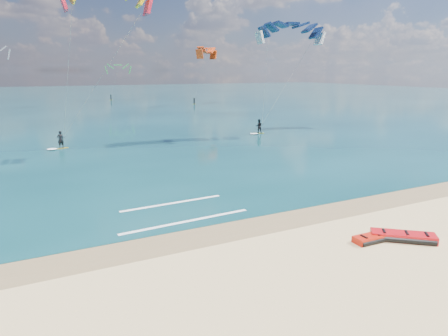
{
  "coord_description": "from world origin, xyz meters",
  "views": [
    {
      "loc": [
        -7.52,
        -13.22,
        7.65
      ],
      "look_at": [
        3.03,
        8.0,
        1.83
      ],
      "focal_mm": 32.0,
      "sensor_mm": 36.0,
      "label": 1
    }
  ],
  "objects_px": {
    "packed_kite_left": "(374,241)",
    "kitesurfer_far": "(276,70)",
    "kitesurfer_main": "(82,66)",
    "packed_kite_mid": "(403,240)"
  },
  "relations": [
    {
      "from": "kitesurfer_far",
      "to": "kitesurfer_main",
      "type": "bearing_deg",
      "value": -154.54
    },
    {
      "from": "packed_kite_left",
      "to": "packed_kite_mid",
      "type": "height_order",
      "value": "packed_kite_mid"
    },
    {
      "from": "kitesurfer_main",
      "to": "kitesurfer_far",
      "type": "relative_size",
      "value": 1.1
    },
    {
      "from": "packed_kite_left",
      "to": "kitesurfer_main",
      "type": "bearing_deg",
      "value": 109.74
    },
    {
      "from": "packed_kite_left",
      "to": "kitesurfer_main",
      "type": "relative_size",
      "value": 0.15
    },
    {
      "from": "kitesurfer_main",
      "to": "kitesurfer_far",
      "type": "xyz_separation_m",
      "value": [
        21.81,
        1.39,
        -0.33
      ]
    },
    {
      "from": "packed_kite_left",
      "to": "packed_kite_mid",
      "type": "distance_m",
      "value": 1.35
    },
    {
      "from": "packed_kite_mid",
      "to": "kitesurfer_far",
      "type": "relative_size",
      "value": 0.21
    },
    {
      "from": "packed_kite_left",
      "to": "kitesurfer_far",
      "type": "height_order",
      "value": "kitesurfer_far"
    },
    {
      "from": "packed_kite_left",
      "to": "kitesurfer_far",
      "type": "distance_m",
      "value": 31.9
    }
  ]
}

